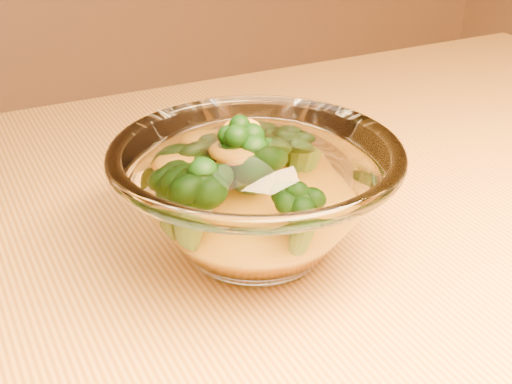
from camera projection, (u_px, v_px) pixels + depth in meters
table at (267, 381)px, 0.55m from camera, size 1.20×0.80×0.75m
glass_bowl at (256, 198)px, 0.50m from camera, size 0.20×0.20×0.09m
cheese_sauce at (256, 221)px, 0.51m from camera, size 0.11×0.11×0.03m
broccoli_heap at (236, 177)px, 0.50m from camera, size 0.13×0.13×0.07m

